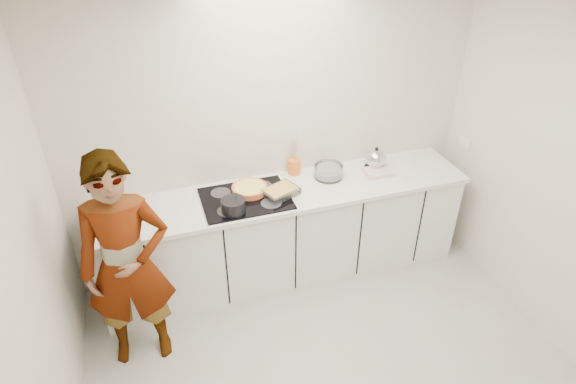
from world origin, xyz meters
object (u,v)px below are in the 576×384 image
object	(u,v)px
saucepan	(233,206)
cook	(127,266)
mixing_bowl	(329,172)
tart_dish	(250,189)
utensil_crock	(294,167)
baking_dish	(280,191)
hob	(246,199)
kettle	(376,159)

from	to	relation	value
saucepan	cook	xyz separation A→B (m)	(-0.84, -0.34, -0.11)
saucepan	mixing_bowl	distance (m)	0.96
tart_dish	mixing_bowl	xyz separation A→B (m)	(0.73, 0.03, 0.01)
utensil_crock	cook	bearing A→B (deg)	-152.54
tart_dish	baking_dish	xyz separation A→B (m)	(0.23, -0.12, 0.00)
tart_dish	mixing_bowl	bearing A→B (deg)	2.65
hob	baking_dish	world-z (taller)	baking_dish
tart_dish	kettle	xyz separation A→B (m)	(1.19, 0.05, 0.05)
baking_dish	mixing_bowl	size ratio (longest dim) A/B	1.07
tart_dish	hob	bearing A→B (deg)	-123.33
kettle	tart_dish	bearing A→B (deg)	-177.67
baking_dish	cook	world-z (taller)	cook
tart_dish	kettle	size ratio (longest dim) A/B	1.50
cook	tart_dish	bearing A→B (deg)	33.28
mixing_bowl	kettle	world-z (taller)	kettle
mixing_bowl	cook	xyz separation A→B (m)	(-1.76, -0.62, -0.10)
hob	kettle	size ratio (longest dim) A/B	3.36
mixing_bowl	cook	world-z (taller)	cook
tart_dish	utensil_crock	distance (m)	0.50
baking_dish	cook	xyz separation A→B (m)	(-1.26, -0.46, -0.09)
utensil_crock	cook	distance (m)	1.68
baking_dish	mixing_bowl	xyz separation A→B (m)	(0.50, 0.16, 0.01)
saucepan	kettle	bearing A→B (deg)	11.96
hob	saucepan	xyz separation A→B (m)	(-0.14, -0.16, 0.06)
mixing_bowl	kettle	size ratio (longest dim) A/B	1.49
tart_dish	utensil_crock	size ratio (longest dim) A/B	2.28
tart_dish	mixing_bowl	world-z (taller)	mixing_bowl
utensil_crock	baking_dish	bearing A→B (deg)	-125.90
hob	mixing_bowl	bearing A→B (deg)	8.68
saucepan	hob	bearing A→B (deg)	49.52
mixing_bowl	saucepan	bearing A→B (deg)	-163.17
kettle	cook	world-z (taller)	cook
utensil_crock	mixing_bowl	bearing A→B (deg)	-30.02
saucepan	mixing_bowl	world-z (taller)	saucepan
saucepan	baking_dish	xyz separation A→B (m)	(0.42, 0.12, -0.02)
saucepan	cook	distance (m)	0.91
mixing_bowl	hob	bearing A→B (deg)	-171.32
tart_dish	kettle	world-z (taller)	kettle
hob	saucepan	distance (m)	0.22
saucepan	mixing_bowl	xyz separation A→B (m)	(0.92, 0.28, -0.01)
cook	baking_dish	bearing A→B (deg)	23.80
mixing_bowl	utensil_crock	xyz separation A→B (m)	(-0.27, 0.16, 0.02)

